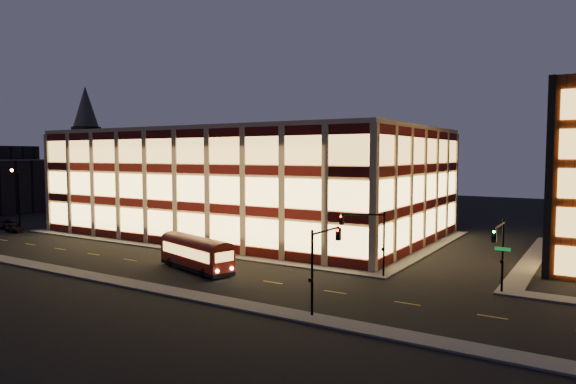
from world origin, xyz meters
The scene contains 16 objects.
ground centered at (0.00, 0.00, 0.00)m, with size 200.00×200.00×0.00m, color black.
sidewalk_office_south centered at (-3.00, 1.00, 0.07)m, with size 54.00×2.00×0.15m, color #514F4C.
sidewalk_office_east centered at (23.00, 17.00, 0.07)m, with size 2.00×30.00×0.15m, color #514F4C.
sidewalk_tower_west centered at (34.00, 17.00, 0.07)m, with size 2.00×30.00×0.15m, color #514F4C.
sidewalk_near centered at (0.00, -13.00, 0.07)m, with size 100.00×2.00×0.15m, color #514F4C.
office_building centered at (-2.91, 16.91, 7.25)m, with size 50.45×30.45×14.50m.
bg_building_a centered at (-62.00, 18.00, 5.00)m, with size 18.00×28.00×10.00m, color #2D2621.
church_tower centered at (-70.00, 40.00, 9.00)m, with size 5.00×5.00×18.00m, color #2D2621.
church_spire centered at (-70.00, 40.00, 23.00)m, with size 6.00×6.00×10.00m, color #4C473F.
traffic_signal_far centered at (22.21, 0.24, 4.11)m, with size 3.79×1.87×6.00m.
traffic_signal_right centered at (33.50, -0.62, 4.10)m, with size 1.20×4.37×6.00m.
traffic_signal_near centered at (23.50, -11.03, 4.13)m, with size 0.32×4.45×6.00m.
street_lamp_a centered at (-34.00, 0.82, 5.47)m, with size 0.44×1.22×9.02m.
trolley_bus centered at (7.09, -5.88, 1.81)m, with size 9.93×5.16×3.27m.
parked_car_0 centered at (-31.27, -1.42, 0.55)m, with size 1.30×3.22×1.10m, color black.
parked_car_2 centered at (-36.31, 0.44, 0.63)m, with size 2.10×4.56×1.27m, color black.
Camera 1 is at (40.19, -42.57, 11.09)m, focal length 32.00 mm.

